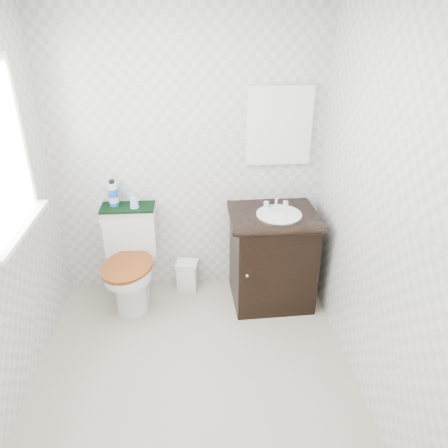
{
  "coord_description": "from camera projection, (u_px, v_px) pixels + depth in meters",
  "views": [
    {
      "loc": [
        0.06,
        -2.19,
        2.3
      ],
      "look_at": [
        0.26,
        0.75,
        0.82
      ],
      "focal_mm": 35.0,
      "sensor_mm": 36.0,
      "label": 1
    }
  ],
  "objects": [
    {
      "name": "towel",
      "position": [
        128.0,
        207.0,
        3.55
      ],
      "size": [
        0.43,
        0.22,
        0.02
      ],
      "primitive_type": "cube",
      "color": "black",
      "rests_on": "toilet"
    },
    {
      "name": "floor",
      "position": [
        194.0,
        381.0,
        2.98
      ],
      "size": [
        2.4,
        2.4,
        0.0
      ],
      "primitive_type": "plane",
      "color": "beige",
      "rests_on": "ground"
    },
    {
      "name": "mirror",
      "position": [
        279.0,
        126.0,
        3.42
      ],
      "size": [
        0.5,
        0.02,
        0.6
      ],
      "primitive_type": "cube",
      "color": "silver",
      "rests_on": "wall_back"
    },
    {
      "name": "wall_front",
      "position": [
        184.0,
        396.0,
        1.38
      ],
      "size": [
        2.4,
        0.0,
        2.4
      ],
      "primitive_type": "plane",
      "rotation": [
        -1.57,
        0.0,
        0.0
      ],
      "color": "silver",
      "rests_on": "ground"
    },
    {
      "name": "trash_bin",
      "position": [
        187.0,
        275.0,
        3.9
      ],
      "size": [
        0.21,
        0.18,
        0.28
      ],
      "color": "white",
      "rests_on": "floor"
    },
    {
      "name": "toilet",
      "position": [
        131.0,
        264.0,
        3.65
      ],
      "size": [
        0.47,
        0.67,
        0.82
      ],
      "color": "white",
      "rests_on": "floor"
    },
    {
      "name": "cup",
      "position": [
        134.0,
        202.0,
        3.51
      ],
      "size": [
        0.07,
        0.07,
        0.09
      ],
      "primitive_type": "cone",
      "color": "#92BEF0",
      "rests_on": "towel"
    },
    {
      "name": "vanity",
      "position": [
        272.0,
        256.0,
        3.63
      ],
      "size": [
        0.71,
        0.62,
        0.92
      ],
      "color": "black",
      "rests_on": "floor"
    },
    {
      "name": "wall_right",
      "position": [
        379.0,
        219.0,
        2.51
      ],
      "size": [
        0.0,
        2.4,
        2.4
      ],
      "primitive_type": "plane",
      "rotation": [
        1.57,
        0.0,
        -1.57
      ],
      "color": "silver",
      "rests_on": "ground"
    },
    {
      "name": "soap_bar",
      "position": [
        270.0,
        207.0,
        3.55
      ],
      "size": [
        0.06,
        0.04,
        0.02
      ],
      "primitive_type": "ellipsoid",
      "color": "#1A7580",
      "rests_on": "vanity"
    },
    {
      "name": "mouthwash_bottle",
      "position": [
        113.0,
        194.0,
        3.52
      ],
      "size": [
        0.08,
        0.08,
        0.22
      ],
      "color": "blue",
      "rests_on": "towel"
    },
    {
      "name": "wall_back",
      "position": [
        188.0,
        158.0,
        3.51
      ],
      "size": [
        2.4,
        0.0,
        2.4
      ],
      "primitive_type": "plane",
      "rotation": [
        1.57,
        0.0,
        0.0
      ],
      "color": "silver",
      "rests_on": "ground"
    }
  ]
}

